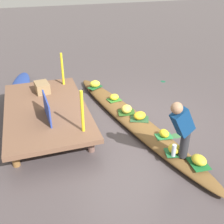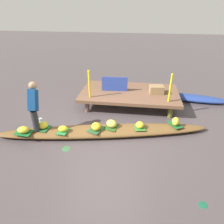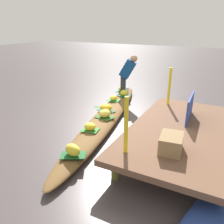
{
  "view_description": "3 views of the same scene",
  "coord_description": "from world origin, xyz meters",
  "px_view_note": "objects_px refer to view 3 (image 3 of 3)",
  "views": [
    {
      "loc": [
        -5.01,
        2.14,
        3.35
      ],
      "look_at": [
        -0.08,
        0.53,
        0.45
      ],
      "focal_mm": 43.3,
      "sensor_mm": 36.0,
      "label": 1
    },
    {
      "loc": [
        0.83,
        -4.4,
        3.09
      ],
      "look_at": [
        0.17,
        0.42,
        0.45
      ],
      "focal_mm": 32.81,
      "sensor_mm": 36.0,
      "label": 2
    },
    {
      "loc": [
        4.47,
        2.49,
        2.24
      ],
      "look_at": [
        0.11,
        0.22,
        0.32
      ],
      "focal_mm": 36.75,
      "sensor_mm": 36.0,
      "label": 3
    }
  ],
  "objects_px": {
    "banana_bunch_1": "(124,93)",
    "banana_bunch_2": "(90,126)",
    "banana_bunch_3": "(73,150)",
    "vendor_person": "(127,72)",
    "banana_bunch_4": "(114,98)",
    "banana_bunch_6": "(122,89)",
    "banana_bunch_0": "(105,113)",
    "produce_crate": "(171,143)",
    "market_banner": "(190,108)",
    "water_bottle": "(127,91)",
    "banana_bunch_5": "(106,107)",
    "vendor_boat": "(106,118)"
  },
  "relations": [
    {
      "from": "banana_bunch_4",
      "to": "banana_bunch_5",
      "type": "relative_size",
      "value": 0.8
    },
    {
      "from": "banana_bunch_2",
      "to": "vendor_boat",
      "type": "bearing_deg",
      "value": -171.33
    },
    {
      "from": "banana_bunch_6",
      "to": "banana_bunch_1",
      "type": "bearing_deg",
      "value": 31.88
    },
    {
      "from": "banana_bunch_1",
      "to": "banana_bunch_2",
      "type": "bearing_deg",
      "value": 8.6
    },
    {
      "from": "water_bottle",
      "to": "banana_bunch_2",
      "type": "bearing_deg",
      "value": 6.88
    },
    {
      "from": "banana_bunch_1",
      "to": "vendor_person",
      "type": "height_order",
      "value": "vendor_person"
    },
    {
      "from": "banana_bunch_6",
      "to": "vendor_boat",
      "type": "bearing_deg",
      "value": 14.1
    },
    {
      "from": "produce_crate",
      "to": "banana_bunch_0",
      "type": "bearing_deg",
      "value": -124.0
    },
    {
      "from": "banana_bunch_1",
      "to": "water_bottle",
      "type": "bearing_deg",
      "value": 142.18
    },
    {
      "from": "banana_bunch_4",
      "to": "banana_bunch_5",
      "type": "distance_m",
      "value": 0.83
    },
    {
      "from": "vendor_boat",
      "to": "market_banner",
      "type": "bearing_deg",
      "value": 76.97
    },
    {
      "from": "banana_bunch_3",
      "to": "vendor_person",
      "type": "relative_size",
      "value": 0.24
    },
    {
      "from": "banana_bunch_0",
      "to": "banana_bunch_6",
      "type": "relative_size",
      "value": 0.95
    },
    {
      "from": "banana_bunch_0",
      "to": "banana_bunch_3",
      "type": "xyz_separation_m",
      "value": [
        1.67,
        0.33,
        0.01
      ]
    },
    {
      "from": "vendor_boat",
      "to": "banana_bunch_3",
      "type": "distance_m",
      "value": 1.93
    },
    {
      "from": "vendor_boat",
      "to": "banana_bunch_6",
      "type": "height_order",
      "value": "banana_bunch_6"
    },
    {
      "from": "banana_bunch_0",
      "to": "banana_bunch_4",
      "type": "distance_m",
      "value": 1.24
    },
    {
      "from": "produce_crate",
      "to": "banana_bunch_2",
      "type": "bearing_deg",
      "value": -105.64
    },
    {
      "from": "vendor_person",
      "to": "banana_bunch_2",
      "type": "bearing_deg",
      "value": 7.74
    },
    {
      "from": "banana_bunch_0",
      "to": "produce_crate",
      "type": "height_order",
      "value": "produce_crate"
    },
    {
      "from": "banana_bunch_0",
      "to": "banana_bunch_6",
      "type": "xyz_separation_m",
      "value": [
        -2.13,
        -0.56,
        -0.01
      ]
    },
    {
      "from": "banana_bunch_0",
      "to": "banana_bunch_4",
      "type": "height_order",
      "value": "banana_bunch_0"
    },
    {
      "from": "banana_bunch_2",
      "to": "banana_bunch_4",
      "type": "xyz_separation_m",
      "value": [
        -1.91,
        -0.44,
        -0.0
      ]
    },
    {
      "from": "market_banner",
      "to": "produce_crate",
      "type": "xyz_separation_m",
      "value": [
        1.37,
        -0.01,
        -0.11
      ]
    },
    {
      "from": "banana_bunch_3",
      "to": "vendor_person",
      "type": "xyz_separation_m",
      "value": [
        -3.55,
        -0.62,
        0.58
      ]
    },
    {
      "from": "banana_bunch_2",
      "to": "market_banner",
      "type": "xyz_separation_m",
      "value": [
        -0.88,
        1.76,
        0.42
      ]
    },
    {
      "from": "banana_bunch_5",
      "to": "banana_bunch_0",
      "type": "bearing_deg",
      "value": 25.37
    },
    {
      "from": "banana_bunch_4",
      "to": "produce_crate",
      "type": "bearing_deg",
      "value": 42.34
    },
    {
      "from": "banana_bunch_2",
      "to": "banana_bunch_6",
      "type": "distance_m",
      "value": 2.93
    },
    {
      "from": "banana_bunch_2",
      "to": "water_bottle",
      "type": "distance_m",
      "value": 2.56
    },
    {
      "from": "market_banner",
      "to": "produce_crate",
      "type": "relative_size",
      "value": 1.93
    },
    {
      "from": "vendor_boat",
      "to": "banana_bunch_4",
      "type": "relative_size",
      "value": 23.21
    },
    {
      "from": "vendor_person",
      "to": "market_banner",
      "type": "xyz_separation_m",
      "value": [
        1.74,
        2.11,
        -0.18
      ]
    },
    {
      "from": "banana_bunch_5",
      "to": "water_bottle",
      "type": "distance_m",
      "value": 1.44
    },
    {
      "from": "banana_bunch_2",
      "to": "produce_crate",
      "type": "distance_m",
      "value": 1.84
    },
    {
      "from": "banana_bunch_2",
      "to": "water_bottle",
      "type": "relative_size",
      "value": 0.94
    },
    {
      "from": "banana_bunch_6",
      "to": "vendor_person",
      "type": "distance_m",
      "value": 0.7
    },
    {
      "from": "market_banner",
      "to": "banana_bunch_0",
      "type": "bearing_deg",
      "value": -88.29
    },
    {
      "from": "banana_bunch_1",
      "to": "produce_crate",
      "type": "distance_m",
      "value": 3.64
    },
    {
      "from": "banana_bunch_1",
      "to": "water_bottle",
      "type": "height_order",
      "value": "water_bottle"
    },
    {
      "from": "banana_bunch_2",
      "to": "produce_crate",
      "type": "height_order",
      "value": "produce_crate"
    },
    {
      "from": "vendor_boat",
      "to": "banana_bunch_0",
      "type": "xyz_separation_m",
      "value": [
        0.21,
        0.08,
        0.2
      ]
    },
    {
      "from": "banana_bunch_5",
      "to": "vendor_person",
      "type": "relative_size",
      "value": 0.25
    },
    {
      "from": "banana_bunch_3",
      "to": "banana_bunch_6",
      "type": "bearing_deg",
      "value": -166.76
    },
    {
      "from": "banana_bunch_2",
      "to": "banana_bunch_4",
      "type": "relative_size",
      "value": 1.0
    },
    {
      "from": "banana_bunch_5",
      "to": "market_banner",
      "type": "distance_m",
      "value": 2.05
    },
    {
      "from": "banana_bunch_1",
      "to": "banana_bunch_2",
      "type": "relative_size",
      "value": 0.99
    },
    {
      "from": "banana_bunch_1",
      "to": "vendor_person",
      "type": "bearing_deg",
      "value": 174.28
    },
    {
      "from": "banana_bunch_2",
      "to": "banana_bunch_4",
      "type": "height_order",
      "value": "banana_bunch_2"
    },
    {
      "from": "vendor_boat",
      "to": "vendor_person",
      "type": "distance_m",
      "value": 1.86
    }
  ]
}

